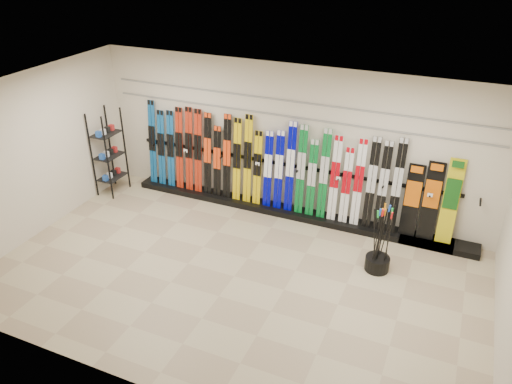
% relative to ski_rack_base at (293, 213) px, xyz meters
% --- Properties ---
extents(floor, '(8.00, 8.00, 0.00)m').
position_rel_ski_rack_base_xyz_m(floor, '(-0.22, -2.28, -0.06)').
color(floor, tan).
rests_on(floor, ground).
extents(back_wall, '(8.00, 0.00, 8.00)m').
position_rel_ski_rack_base_xyz_m(back_wall, '(-0.22, 0.22, 1.44)').
color(back_wall, beige).
rests_on(back_wall, floor).
extents(left_wall, '(0.00, 5.00, 5.00)m').
position_rel_ski_rack_base_xyz_m(left_wall, '(-4.22, -2.28, 1.44)').
color(left_wall, beige).
rests_on(left_wall, floor).
extents(ceiling, '(8.00, 8.00, 0.00)m').
position_rel_ski_rack_base_xyz_m(ceiling, '(-0.22, -2.28, 2.94)').
color(ceiling, silver).
rests_on(ceiling, back_wall).
extents(ski_rack_base, '(8.00, 0.40, 0.12)m').
position_rel_ski_rack_base_xyz_m(ski_rack_base, '(0.00, 0.00, 0.00)').
color(ski_rack_base, black).
rests_on(ski_rack_base, floor).
extents(skis, '(5.38, 0.19, 1.84)m').
position_rel_ski_rack_base_xyz_m(skis, '(-0.69, 0.03, 0.92)').
color(skis, '#0F4C89').
rests_on(skis, ski_rack_base).
extents(snowboards, '(0.93, 0.24, 1.57)m').
position_rel_ski_rack_base_xyz_m(snowboards, '(2.55, 0.07, 0.79)').
color(snowboards, black).
rests_on(snowboards, ski_rack_base).
extents(accessory_rack, '(0.40, 0.60, 1.85)m').
position_rel_ski_rack_base_xyz_m(accessory_rack, '(-3.97, -0.58, 0.87)').
color(accessory_rack, black).
rests_on(accessory_rack, floor).
extents(pole_bin, '(0.41, 0.41, 0.25)m').
position_rel_ski_rack_base_xyz_m(pole_bin, '(1.92, -1.14, 0.07)').
color(pole_bin, black).
rests_on(pole_bin, floor).
extents(ski_poles, '(0.32, 0.39, 1.18)m').
position_rel_ski_rack_base_xyz_m(ski_poles, '(1.93, -1.15, 0.55)').
color(ski_poles, black).
rests_on(ski_poles, pole_bin).
extents(slatwall_rail_0, '(7.60, 0.02, 0.03)m').
position_rel_ski_rack_base_xyz_m(slatwall_rail_0, '(-0.22, 0.20, 1.94)').
color(slatwall_rail_0, gray).
rests_on(slatwall_rail_0, back_wall).
extents(slatwall_rail_1, '(7.60, 0.02, 0.03)m').
position_rel_ski_rack_base_xyz_m(slatwall_rail_1, '(-0.22, 0.20, 2.24)').
color(slatwall_rail_1, gray).
rests_on(slatwall_rail_1, back_wall).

